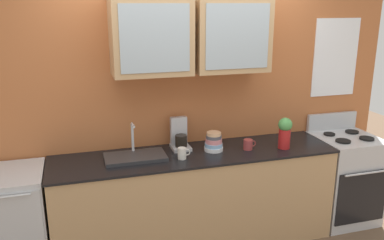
{
  "coord_description": "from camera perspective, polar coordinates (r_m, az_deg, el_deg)",
  "views": [
    {
      "loc": [
        -1.01,
        -3.3,
        2.22
      ],
      "look_at": [
        -0.03,
        0.0,
        1.22
      ],
      "focal_mm": 38.01,
      "sensor_mm": 36.0,
      "label": 1
    }
  ],
  "objects": [
    {
      "name": "stove_range",
      "position": [
        4.57,
        20.44,
        -7.58
      ],
      "size": [
        0.61,
        0.65,
        1.09
      ],
      "color": "silver",
      "rests_on": "ground_plane"
    },
    {
      "name": "cup_near_sink",
      "position": [
        3.55,
        -1.38,
        -4.69
      ],
      "size": [
        0.11,
        0.07,
        0.1
      ],
      "color": "silver",
      "rests_on": "counter"
    },
    {
      "name": "counter",
      "position": [
        3.88,
        0.5,
        -10.94
      ],
      "size": [
        2.6,
        0.63,
        0.91
      ],
      "color": "tan",
      "rests_on": "ground_plane"
    },
    {
      "name": "bowl_stack",
      "position": [
        3.74,
        3.06,
        -3.12
      ],
      "size": [
        0.17,
        0.17,
        0.18
      ],
      "color": "white",
      "rests_on": "counter"
    },
    {
      "name": "cup_near_bowls",
      "position": [
        3.81,
        7.9,
        -3.42
      ],
      "size": [
        0.12,
        0.08,
        0.1
      ],
      "color": "#993838",
      "rests_on": "counter"
    },
    {
      "name": "vase",
      "position": [
        3.87,
        12.89,
        -1.62
      ],
      "size": [
        0.13,
        0.13,
        0.29
      ],
      "color": "#B21E1E",
      "rests_on": "counter"
    },
    {
      "name": "sink_faucet",
      "position": [
        3.6,
        -7.98,
        -5.03
      ],
      "size": [
        0.53,
        0.3,
        0.3
      ],
      "color": "#2D2D30",
      "rests_on": "counter"
    },
    {
      "name": "dishwasher",
      "position": [
        3.79,
        -24.15,
        -13.19
      ],
      "size": [
        0.6,
        0.62,
        0.91
      ],
      "color": "silver",
      "rests_on": "ground_plane"
    },
    {
      "name": "coffee_maker",
      "position": [
        3.79,
        -1.74,
        -2.39
      ],
      "size": [
        0.17,
        0.2,
        0.29
      ],
      "color": "#B7B7BC",
      "rests_on": "counter"
    },
    {
      "name": "back_wall_unit",
      "position": [
        3.83,
        -0.75,
        4.62
      ],
      "size": [
        4.21,
        0.47,
        2.63
      ],
      "color": "#B76638",
      "rests_on": "ground_plane"
    }
  ]
}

